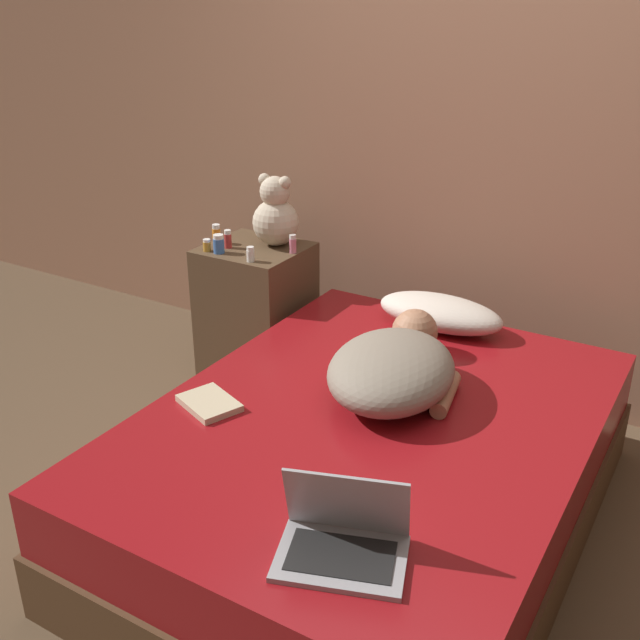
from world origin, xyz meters
TOP-DOWN VIEW (x-y plane):
  - ground_plane at (0.00, 0.00)m, footprint 12.00×12.00m
  - wall_back at (0.00, 1.23)m, footprint 8.00×0.06m
  - bed at (0.00, 0.00)m, footprint 1.43×1.91m
  - nightstand at (-1.00, 0.73)m, footprint 0.46×0.43m
  - pillow at (-0.08, 0.78)m, footprint 0.55×0.26m
  - person_lying at (-0.01, 0.18)m, footprint 0.54×0.78m
  - laptop at (0.25, -0.65)m, footprint 0.39×0.32m
  - teddy_bear at (-0.93, 0.81)m, footprint 0.22×0.22m
  - bottle_blue at (-1.09, 0.57)m, footprint 0.05×0.05m
  - bottle_pink at (-0.80, 0.75)m, footprint 0.03×0.03m
  - bottle_red at (-1.10, 0.65)m, footprint 0.03×0.03m
  - bottle_amber at (-1.15, 0.57)m, footprint 0.04×0.04m
  - bottle_white at (-0.90, 0.55)m, footprint 0.04×0.04m
  - bottle_orange at (-1.19, 0.68)m, footprint 0.04×0.04m
  - book at (-0.51, -0.25)m, footprint 0.25×0.22m

SIDE VIEW (x-z plane):
  - ground_plane at x=0.00m, z-range 0.00..0.00m
  - bed at x=0.00m, z-range 0.00..0.46m
  - nightstand at x=-1.00m, z-range 0.00..0.69m
  - book at x=-0.51m, z-range 0.47..0.49m
  - laptop at x=0.25m, z-range 0.40..0.63m
  - pillow at x=-0.08m, z-range 0.47..0.61m
  - person_lying at x=-0.01m, z-range 0.46..0.67m
  - bottle_amber at x=-1.15m, z-range 0.69..0.74m
  - bottle_white at x=-0.90m, z-range 0.69..0.75m
  - bottle_red at x=-1.10m, z-range 0.69..0.77m
  - bottle_pink at x=-0.80m, z-range 0.69..0.77m
  - bottle_blue at x=-1.09m, z-range 0.69..0.77m
  - bottle_orange at x=-1.19m, z-range 0.69..0.78m
  - teddy_bear at x=-0.93m, z-range 0.66..1.00m
  - wall_back at x=0.00m, z-range 0.00..2.60m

